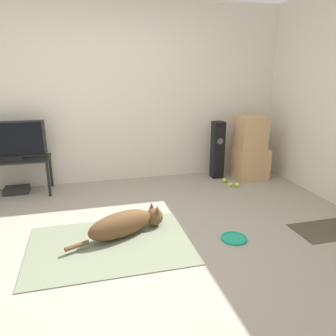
% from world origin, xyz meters
% --- Properties ---
extents(ground_plane, '(12.00, 12.00, 0.00)m').
position_xyz_m(ground_plane, '(0.00, 0.00, 0.00)').
color(ground_plane, '#9E9384').
extents(wall_back, '(8.00, 0.06, 2.55)m').
position_xyz_m(wall_back, '(0.00, 2.10, 1.27)').
color(wall_back, silver).
rests_on(wall_back, ground_plane).
extents(area_rug, '(1.54, 1.08, 0.01)m').
position_xyz_m(area_rug, '(-0.23, 0.13, 0.01)').
color(area_rug, slate).
rests_on(area_rug, ground_plane).
extents(dog, '(1.01, 0.49, 0.26)m').
position_xyz_m(dog, '(-0.05, 0.29, 0.14)').
color(dog, brown).
rests_on(dog, area_rug).
extents(frisbee, '(0.26, 0.26, 0.03)m').
position_xyz_m(frisbee, '(0.97, -0.06, 0.01)').
color(frisbee, '#199E7A').
rests_on(frisbee, ground_plane).
extents(cardboard_box_lower, '(0.47, 0.41, 0.47)m').
position_xyz_m(cardboard_box_lower, '(2.04, 1.64, 0.23)').
color(cardboard_box_lower, tan).
rests_on(cardboard_box_lower, ground_plane).
extents(cardboard_box_upper, '(0.41, 0.35, 0.48)m').
position_xyz_m(cardboard_box_upper, '(2.02, 1.65, 0.71)').
color(cardboard_box_upper, tan).
rests_on(cardboard_box_upper, cardboard_box_lower).
extents(floor_speaker, '(0.17, 0.17, 0.87)m').
position_xyz_m(floor_speaker, '(1.56, 1.81, 0.44)').
color(floor_speaker, black).
rests_on(floor_speaker, ground_plane).
extents(tv_stand, '(0.98, 0.45, 0.49)m').
position_xyz_m(tv_stand, '(-1.36, 1.82, 0.42)').
color(tv_stand, black).
rests_on(tv_stand, ground_plane).
extents(tv, '(0.93, 0.20, 0.50)m').
position_xyz_m(tv, '(-1.36, 1.82, 0.73)').
color(tv, '#232326').
rests_on(tv, tv_stand).
extents(tennis_ball_by_boxes, '(0.07, 0.07, 0.07)m').
position_xyz_m(tennis_ball_by_boxes, '(1.59, 1.35, 0.03)').
color(tennis_ball_by_boxes, '#C6E033').
rests_on(tennis_ball_by_boxes, ground_plane).
extents(tennis_ball_near_speaker, '(0.07, 0.07, 0.07)m').
position_xyz_m(tennis_ball_near_speaker, '(1.67, 1.31, 0.03)').
color(tennis_ball_near_speaker, '#C6E033').
rests_on(tennis_ball_near_speaker, ground_plane).
extents(tennis_ball_loose_on_carpet, '(0.07, 0.07, 0.07)m').
position_xyz_m(tennis_ball_loose_on_carpet, '(1.58, 1.53, 0.03)').
color(tennis_ball_loose_on_carpet, '#C6E033').
rests_on(tennis_ball_loose_on_carpet, ground_plane).
extents(game_console, '(0.32, 0.23, 0.08)m').
position_xyz_m(game_console, '(-1.34, 1.86, 0.04)').
color(game_console, black).
rests_on(game_console, ground_plane).
extents(door_mat, '(0.66, 0.44, 0.01)m').
position_xyz_m(door_mat, '(1.99, -0.13, 0.00)').
color(door_mat, '#4C4233').
rests_on(door_mat, ground_plane).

